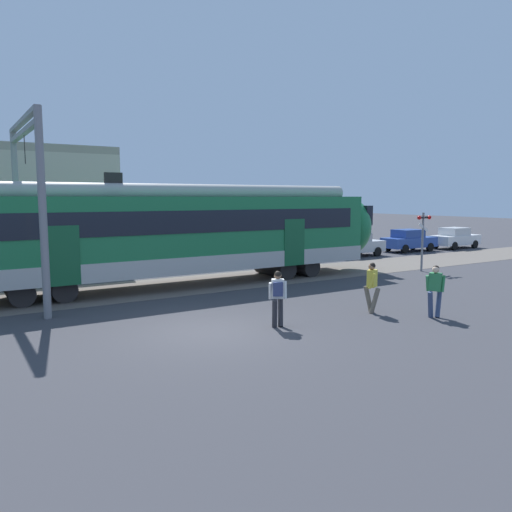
% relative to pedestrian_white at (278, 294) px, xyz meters
% --- Properties ---
extents(ground_plane, '(160.00, 160.00, 0.00)m').
position_rel_pedestrian_white_xyz_m(ground_plane, '(-1.90, 0.63, -0.99)').
color(ground_plane, '#38383D').
extents(pedestrian_white, '(0.67, 0.55, 1.67)m').
position_rel_pedestrian_white_xyz_m(pedestrian_white, '(0.00, 0.00, 0.00)').
color(pedestrian_white, '#28282D').
rests_on(pedestrian_white, ground).
extents(pedestrian_yellow, '(0.52, 0.71, 1.67)m').
position_rel_pedestrian_white_xyz_m(pedestrian_yellow, '(3.66, -0.09, -0.03)').
color(pedestrian_yellow, '#6B6051').
rests_on(pedestrian_yellow, ground).
extents(pedestrian_green, '(0.71, 0.51, 1.67)m').
position_rel_pedestrian_white_xyz_m(pedestrian_green, '(4.88, -1.62, 0.00)').
color(pedestrian_green, navy).
rests_on(pedestrian_green, ground).
extents(parked_car_silver, '(4.05, 1.85, 1.54)m').
position_rel_pedestrian_white_xyz_m(parked_car_silver, '(14.06, 11.90, -0.21)').
color(parked_car_silver, '#B7BABF').
rests_on(parked_car_silver, ground).
extents(parked_car_blue, '(4.03, 1.82, 1.54)m').
position_rel_pedestrian_white_xyz_m(parked_car_blue, '(19.39, 12.13, -0.21)').
color(parked_car_blue, '#284799').
rests_on(parked_car_blue, ground).
extents(parked_car_white, '(4.04, 1.84, 1.54)m').
position_rel_pedestrian_white_xyz_m(parked_car_white, '(23.94, 11.75, -0.21)').
color(parked_car_white, silver).
rests_on(parked_car_white, ground).
extents(catenary_gantry, '(0.24, 6.64, 6.53)m').
position_rel_pedestrian_white_xyz_m(catenary_gantry, '(-5.51, 7.89, 3.32)').
color(catenary_gantry, gray).
rests_on(catenary_gantry, ground).
extents(crossing_signal, '(0.96, 0.21, 3.00)m').
position_rel_pedestrian_white_xyz_m(crossing_signal, '(12.51, 5.25, 1.02)').
color(crossing_signal, gray).
rests_on(crossing_signal, ground).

